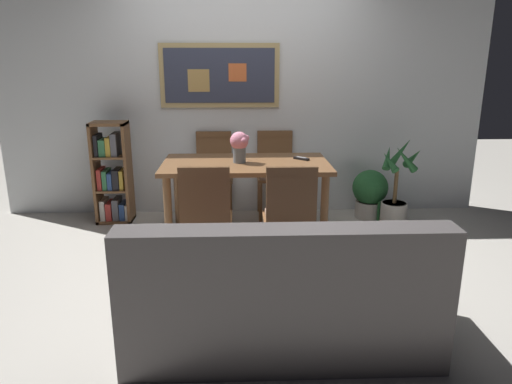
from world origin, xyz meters
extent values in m
plane|color=#B7B2A8|center=(0.00, 0.00, 0.00)|extent=(12.00, 12.00, 0.00)
cube|color=silver|center=(0.00, 1.49, 1.30)|extent=(5.20, 0.10, 2.60)
cube|color=tan|center=(-0.24, 1.42, 1.49)|extent=(1.25, 0.02, 0.65)
cube|color=#33384C|center=(-0.24, 1.41, 1.49)|extent=(1.15, 0.01, 0.55)
cube|color=tan|center=(-0.46, 1.40, 1.44)|extent=(0.22, 0.00, 0.23)
cube|color=#D86633|center=(-0.05, 1.40, 1.52)|extent=(0.19, 0.00, 0.18)
cube|color=brown|center=(0.01, 0.56, 0.74)|extent=(1.52, 0.84, 0.04)
cylinder|color=brown|center=(-0.67, 0.22, 0.36)|extent=(0.07, 0.07, 0.72)
cylinder|color=brown|center=(0.69, 0.22, 0.36)|extent=(0.07, 0.07, 0.72)
cylinder|color=brown|center=(-0.67, 0.89, 0.36)|extent=(0.07, 0.07, 0.72)
cylinder|color=brown|center=(0.69, 0.89, 0.36)|extent=(0.07, 0.07, 0.72)
cube|color=brown|center=(-0.31, -0.11, 0.44)|extent=(0.40, 0.40, 0.03)
cube|color=#997A66|center=(-0.31, -0.11, 0.47)|extent=(0.36, 0.36, 0.03)
cylinder|color=brown|center=(-0.48, -0.28, 0.21)|extent=(0.04, 0.04, 0.42)
cylinder|color=brown|center=(-0.14, -0.28, 0.21)|extent=(0.04, 0.04, 0.42)
cylinder|color=brown|center=(-0.48, 0.06, 0.21)|extent=(0.04, 0.04, 0.42)
cylinder|color=brown|center=(-0.14, 0.06, 0.21)|extent=(0.04, 0.04, 0.42)
cube|color=brown|center=(-0.31, -0.29, 0.68)|extent=(0.38, 0.04, 0.46)
cube|color=brown|center=(-0.31, -0.29, 0.88)|extent=(0.38, 0.05, 0.06)
cube|color=brown|center=(0.34, -0.13, 0.44)|extent=(0.40, 0.40, 0.03)
cube|color=#997A66|center=(0.34, -0.13, 0.47)|extent=(0.36, 0.36, 0.03)
cylinder|color=brown|center=(0.17, -0.30, 0.21)|extent=(0.04, 0.04, 0.42)
cylinder|color=brown|center=(0.51, -0.30, 0.21)|extent=(0.04, 0.04, 0.42)
cylinder|color=brown|center=(0.17, 0.04, 0.21)|extent=(0.04, 0.04, 0.42)
cylinder|color=brown|center=(0.51, 0.04, 0.21)|extent=(0.04, 0.04, 0.42)
cube|color=brown|center=(0.34, -0.31, 0.68)|extent=(0.38, 0.04, 0.46)
cube|color=brown|center=(0.34, -0.31, 0.88)|extent=(0.38, 0.05, 0.06)
cube|color=brown|center=(0.34, 1.23, 0.44)|extent=(0.40, 0.40, 0.03)
cube|color=#997A66|center=(0.34, 1.23, 0.47)|extent=(0.36, 0.36, 0.03)
cylinder|color=brown|center=(0.51, 1.40, 0.21)|extent=(0.04, 0.04, 0.42)
cylinder|color=brown|center=(0.17, 1.40, 0.21)|extent=(0.04, 0.04, 0.42)
cylinder|color=brown|center=(0.51, 1.06, 0.21)|extent=(0.04, 0.04, 0.42)
cylinder|color=brown|center=(0.17, 1.06, 0.21)|extent=(0.04, 0.04, 0.42)
cube|color=brown|center=(0.34, 1.41, 0.68)|extent=(0.38, 0.04, 0.46)
cube|color=brown|center=(0.34, 1.41, 0.88)|extent=(0.38, 0.05, 0.06)
cube|color=brown|center=(-0.32, 1.21, 0.44)|extent=(0.40, 0.40, 0.03)
cube|color=#997A66|center=(-0.32, 1.21, 0.47)|extent=(0.36, 0.36, 0.03)
cylinder|color=brown|center=(-0.15, 1.38, 0.21)|extent=(0.04, 0.04, 0.42)
cylinder|color=brown|center=(-0.49, 1.38, 0.21)|extent=(0.04, 0.04, 0.42)
cylinder|color=brown|center=(-0.15, 1.04, 0.21)|extent=(0.04, 0.04, 0.42)
cylinder|color=brown|center=(-0.49, 1.04, 0.21)|extent=(0.04, 0.04, 0.42)
cube|color=brown|center=(-0.32, 1.39, 0.68)|extent=(0.38, 0.04, 0.46)
cube|color=brown|center=(-0.32, 1.39, 0.88)|extent=(0.38, 0.05, 0.06)
cube|color=#514C4C|center=(0.18, -1.09, 0.20)|extent=(1.80, 0.84, 0.40)
cube|color=#514C4C|center=(0.18, -1.41, 0.62)|extent=(1.80, 0.20, 0.44)
cube|color=#514C4C|center=(-0.63, -1.09, 0.51)|extent=(0.18, 0.80, 0.22)
cube|color=#514C4C|center=(0.99, -1.09, 0.51)|extent=(0.18, 0.80, 0.22)
cube|color=maroon|center=(-0.27, -1.27, 0.56)|extent=(0.32, 0.16, 0.33)
cube|color=#334C72|center=(0.18, -1.27, 0.56)|extent=(0.32, 0.16, 0.33)
cube|color=#334C72|center=(0.63, -1.27, 0.56)|extent=(0.32, 0.16, 0.33)
cube|color=brown|center=(-1.53, 1.15, 0.53)|extent=(0.03, 0.28, 1.05)
cube|color=brown|center=(-1.20, 1.15, 0.53)|extent=(0.03, 0.28, 1.05)
cube|color=brown|center=(-1.36, 1.15, 0.01)|extent=(0.36, 0.28, 0.03)
cube|color=brown|center=(-1.36, 1.15, 1.04)|extent=(0.36, 0.28, 0.03)
cube|color=brown|center=(-1.36, 1.15, 0.35)|extent=(0.30, 0.28, 0.02)
cube|color=brown|center=(-1.36, 1.15, 0.70)|extent=(0.30, 0.28, 0.02)
cube|color=beige|center=(-1.47, 1.15, 0.14)|extent=(0.05, 0.22, 0.21)
cube|color=#B2332D|center=(-1.41, 1.15, 0.12)|extent=(0.06, 0.22, 0.18)
cube|color=#595960|center=(-1.34, 1.15, 0.14)|extent=(0.06, 0.22, 0.22)
cube|color=#2D4C8C|center=(-1.27, 1.15, 0.12)|extent=(0.05, 0.22, 0.17)
cube|color=beige|center=(-1.22, 1.15, 0.11)|extent=(0.04, 0.22, 0.16)
cube|color=#B2332D|center=(-1.48, 1.15, 0.47)|extent=(0.04, 0.22, 0.22)
cube|color=#337247|center=(-1.42, 1.15, 0.46)|extent=(0.05, 0.22, 0.20)
cube|color=#2D4C8C|center=(-1.37, 1.15, 0.45)|extent=(0.05, 0.22, 0.17)
cube|color=black|center=(-1.31, 1.15, 0.46)|extent=(0.06, 0.22, 0.21)
cube|color=gold|center=(-1.25, 1.15, 0.46)|extent=(0.04, 0.22, 0.20)
cube|color=black|center=(-1.48, 1.15, 0.82)|extent=(0.04, 0.22, 0.22)
cube|color=#337247|center=(-1.42, 1.15, 0.80)|extent=(0.06, 0.22, 0.17)
cube|color=gold|center=(-1.36, 1.15, 0.81)|extent=(0.05, 0.22, 0.19)
cube|color=#595960|center=(-1.30, 1.15, 0.83)|extent=(0.06, 0.22, 0.23)
cylinder|color=#B2ADA3|center=(1.35, 1.16, 0.09)|extent=(0.29, 0.29, 0.18)
cylinder|color=#332319|center=(1.35, 1.16, 0.17)|extent=(0.26, 0.26, 0.02)
sphere|color=#235B2D|center=(1.35, 1.16, 0.33)|extent=(0.38, 0.38, 0.38)
cylinder|color=#235B2D|center=(1.41, 1.00, 0.07)|extent=(0.03, 0.03, 0.31)
cylinder|color=#235B2D|center=(1.49, 1.25, 0.07)|extent=(0.03, 0.03, 0.31)
cylinder|color=#B2ADA3|center=(1.54, 0.90, 0.12)|extent=(0.27, 0.27, 0.24)
cylinder|color=#332319|center=(1.54, 0.90, 0.23)|extent=(0.24, 0.24, 0.02)
cylinder|color=brown|center=(1.54, 0.90, 0.43)|extent=(0.04, 0.04, 0.37)
cone|color=#235B2D|center=(1.70, 0.92, 0.71)|extent=(0.11, 0.32, 0.27)
cone|color=#235B2D|center=(1.59, 0.99, 0.75)|extent=(0.25, 0.19, 0.32)
cone|color=#235B2D|center=(1.45, 0.94, 0.71)|extent=(0.17, 0.24, 0.25)
cone|color=#235B2D|center=(1.44, 0.85, 0.68)|extent=(0.17, 0.24, 0.21)
cone|color=#235B2D|center=(1.57, 0.77, 0.73)|extent=(0.29, 0.15, 0.29)
cylinder|color=slate|center=(-0.05, 0.55, 0.83)|extent=(0.12, 0.12, 0.14)
sphere|color=pink|center=(-0.05, 0.55, 0.95)|extent=(0.17, 0.17, 0.17)
sphere|color=silver|center=(-0.08, 0.61, 0.94)|extent=(0.07, 0.07, 0.07)
sphere|color=pink|center=(-0.01, 0.49, 0.96)|extent=(0.07, 0.07, 0.07)
sphere|color=pink|center=(0.02, 0.57, 0.98)|extent=(0.06, 0.06, 0.06)
cube|color=black|center=(0.53, 0.65, 0.77)|extent=(0.15, 0.14, 0.02)
cube|color=gray|center=(0.53, 0.65, 0.78)|extent=(0.10, 0.09, 0.00)
camera|label=1|loc=(-0.06, -3.69, 1.69)|focal=33.38mm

